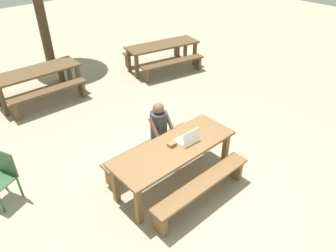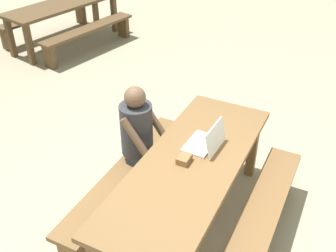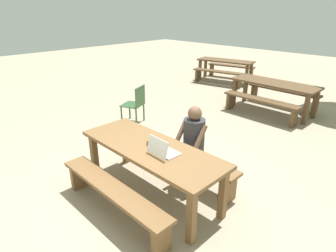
{
  "view_description": "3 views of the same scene",
  "coord_description": "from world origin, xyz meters",
  "px_view_note": "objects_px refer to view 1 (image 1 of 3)",
  "views": [
    {
      "loc": [
        -2.82,
        -2.96,
        3.92
      ],
      "look_at": [
        0.08,
        0.25,
        1.02
      ],
      "focal_mm": 33.63,
      "sensor_mm": 36.0,
      "label": 1
    },
    {
      "loc": [
        -2.44,
        -1.0,
        2.91
      ],
      "look_at": [
        0.08,
        0.25,
        1.02
      ],
      "focal_mm": 42.64,
      "sensor_mm": 36.0,
      "label": 2
    },
    {
      "loc": [
        2.58,
        -2.24,
        2.51
      ],
      "look_at": [
        0.08,
        0.25,
        1.02
      ],
      "focal_mm": 30.28,
      "sensor_mm": 36.0,
      "label": 3
    }
  ],
  "objects_px": {
    "laptop": "(188,138)",
    "picnic_table_distant": "(162,48)",
    "picnic_table_front": "(174,152)",
    "person_seated": "(160,129)",
    "picnic_table_rear": "(36,75)",
    "small_pouch": "(172,144)",
    "plastic_chair": "(1,176)"
  },
  "relations": [
    {
      "from": "small_pouch",
      "to": "plastic_chair",
      "type": "xyz_separation_m",
      "value": [
        -2.28,
        1.53,
        -0.33
      ]
    },
    {
      "from": "picnic_table_front",
      "to": "picnic_table_distant",
      "type": "relative_size",
      "value": 0.96
    },
    {
      "from": "person_seated",
      "to": "laptop",
      "type": "bearing_deg",
      "value": -85.09
    },
    {
      "from": "laptop",
      "to": "small_pouch",
      "type": "distance_m",
      "value": 0.3
    },
    {
      "from": "picnic_table_front",
      "to": "plastic_chair",
      "type": "relative_size",
      "value": 2.51
    },
    {
      "from": "picnic_table_rear",
      "to": "picnic_table_distant",
      "type": "distance_m",
      "value": 3.64
    },
    {
      "from": "laptop",
      "to": "person_seated",
      "type": "xyz_separation_m",
      "value": [
        -0.06,
        0.65,
        -0.11
      ]
    },
    {
      "from": "plastic_chair",
      "to": "person_seated",
      "type": "bearing_deg",
      "value": 45.94
    },
    {
      "from": "picnic_table_rear",
      "to": "small_pouch",
      "type": "bearing_deg",
      "value": -83.55
    },
    {
      "from": "person_seated",
      "to": "picnic_table_distant",
      "type": "height_order",
      "value": "person_seated"
    },
    {
      "from": "small_pouch",
      "to": "plastic_chair",
      "type": "bearing_deg",
      "value": 146.23
    },
    {
      "from": "small_pouch",
      "to": "picnic_table_rear",
      "type": "relative_size",
      "value": 0.06
    },
    {
      "from": "small_pouch",
      "to": "plastic_chair",
      "type": "distance_m",
      "value": 2.77
    },
    {
      "from": "picnic_table_front",
      "to": "laptop",
      "type": "xyz_separation_m",
      "value": [
        0.27,
        -0.04,
        0.16
      ]
    },
    {
      "from": "person_seated",
      "to": "picnic_table_front",
      "type": "bearing_deg",
      "value": -109.38
    },
    {
      "from": "picnic_table_front",
      "to": "picnic_table_distant",
      "type": "distance_m",
      "value": 5.0
    },
    {
      "from": "picnic_table_front",
      "to": "person_seated",
      "type": "distance_m",
      "value": 0.65
    },
    {
      "from": "laptop",
      "to": "picnic_table_rear",
      "type": "relative_size",
      "value": 0.17
    },
    {
      "from": "small_pouch",
      "to": "picnic_table_rear",
      "type": "height_order",
      "value": "small_pouch"
    },
    {
      "from": "small_pouch",
      "to": "person_seated",
      "type": "distance_m",
      "value": 0.61
    },
    {
      "from": "laptop",
      "to": "small_pouch",
      "type": "height_order",
      "value": "laptop"
    },
    {
      "from": "picnic_table_front",
      "to": "picnic_table_distant",
      "type": "height_order",
      "value": "picnic_table_front"
    },
    {
      "from": "person_seated",
      "to": "picnic_table_rear",
      "type": "xyz_separation_m",
      "value": [
        -0.66,
        3.92,
        -0.06
      ]
    },
    {
      "from": "laptop",
      "to": "picnic_table_distant",
      "type": "relative_size",
      "value": 0.16
    },
    {
      "from": "person_seated",
      "to": "picnic_table_rear",
      "type": "bearing_deg",
      "value": 99.51
    },
    {
      "from": "laptop",
      "to": "small_pouch",
      "type": "xyz_separation_m",
      "value": [
        -0.29,
        0.09,
        -0.03
      ]
    },
    {
      "from": "picnic_table_front",
      "to": "person_seated",
      "type": "relative_size",
      "value": 1.79
    },
    {
      "from": "plastic_chair",
      "to": "picnic_table_rear",
      "type": "distance_m",
      "value": 3.49
    },
    {
      "from": "small_pouch",
      "to": "picnic_table_distant",
      "type": "xyz_separation_m",
      "value": [
        3.15,
        3.84,
        -0.15
      ]
    },
    {
      "from": "picnic_table_front",
      "to": "laptop",
      "type": "height_order",
      "value": "laptop"
    },
    {
      "from": "person_seated",
      "to": "picnic_table_distant",
      "type": "xyz_separation_m",
      "value": [
        2.92,
        3.27,
        -0.07
      ]
    },
    {
      "from": "picnic_table_front",
      "to": "small_pouch",
      "type": "distance_m",
      "value": 0.14
    }
  ]
}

